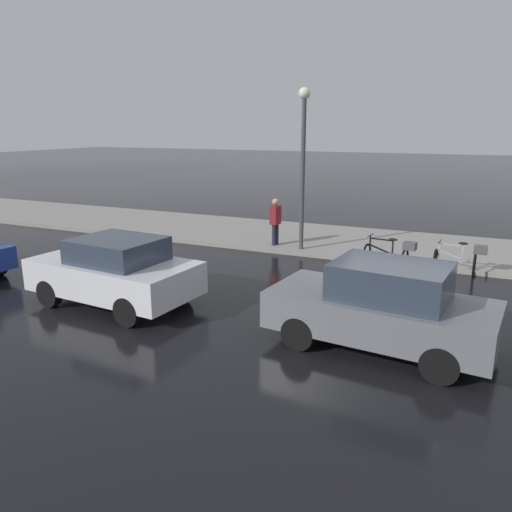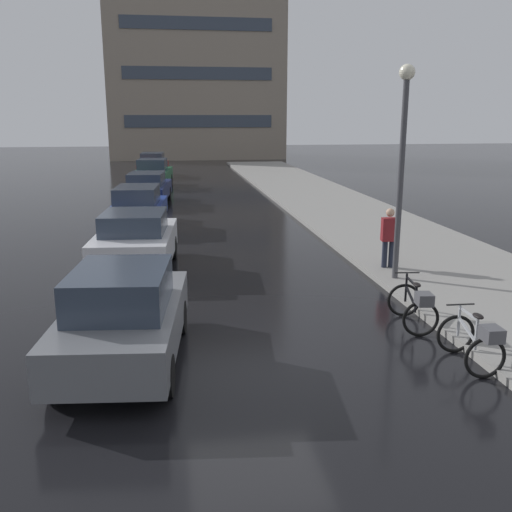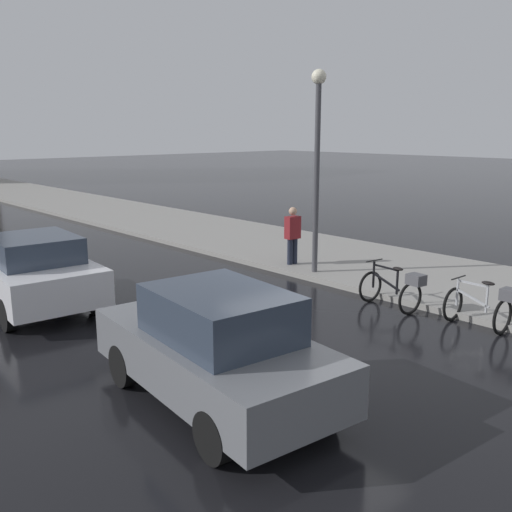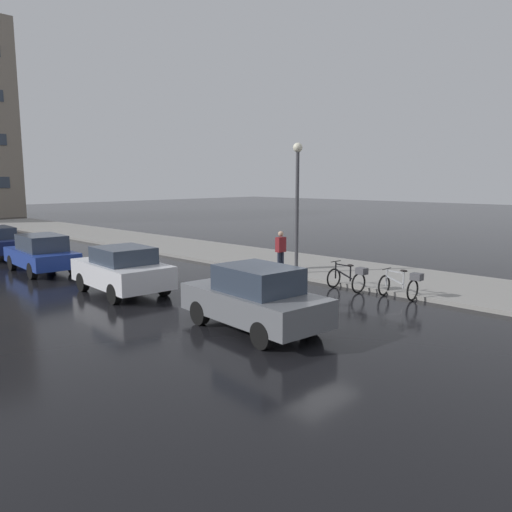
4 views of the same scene
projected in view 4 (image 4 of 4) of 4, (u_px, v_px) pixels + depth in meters
ground_plane at (306, 312)px, 14.41m from camera, size 140.00×140.00×0.00m
sidewalk_kerb at (224, 253)px, 25.52m from camera, size 4.80×60.00×0.14m
bicycle_nearest at (402, 284)px, 15.94m from camera, size 0.73×1.36×0.96m
bicycle_second at (350, 277)px, 17.06m from camera, size 0.84×1.49×0.98m
car_grey at (255, 298)px, 12.61m from camera, size 2.22×4.22×1.67m
car_white at (122, 270)px, 16.68m from camera, size 2.26×4.02×1.59m
car_blue at (42, 253)px, 20.54m from camera, size 2.12×4.30×1.56m
pedestrian at (281, 249)px, 20.47m from camera, size 0.42×0.28×1.71m
streetlamp at (297, 192)px, 19.30m from camera, size 0.37×0.37×5.19m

